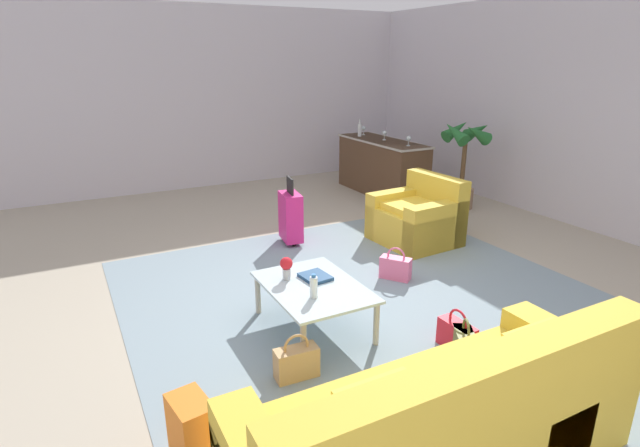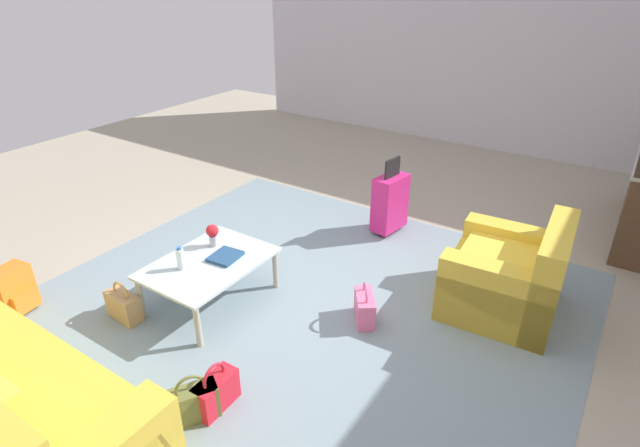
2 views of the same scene
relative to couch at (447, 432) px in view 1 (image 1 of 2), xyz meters
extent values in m
plane|color=#A89E89|center=(-2.19, 0.60, -0.31)|extent=(12.00, 12.00, 0.00)
cube|color=silver|center=(-2.19, 4.66, 1.24)|extent=(10.24, 0.12, 3.10)
cube|color=silver|center=(-7.25, 0.60, 1.24)|extent=(0.12, 8.00, 3.10)
cube|color=gray|center=(-1.59, 0.80, -0.31)|extent=(5.20, 4.40, 0.01)
cube|color=gold|center=(-0.09, 0.00, -0.09)|extent=(0.85, 2.33, 0.45)
cube|color=gold|center=(0.22, 0.00, 0.14)|extent=(0.22, 2.33, 0.91)
cube|color=gold|center=(-0.09, 1.04, -0.02)|extent=(0.85, 0.24, 0.59)
cube|color=yellow|center=(0.06, -0.52, 0.32)|extent=(0.14, 0.40, 0.41)
cube|color=yellow|center=(0.06, 0.52, 0.32)|extent=(0.12, 0.40, 0.40)
cube|color=gold|center=(-3.09, 2.20, -0.09)|extent=(0.99, 0.93, 0.44)
cube|color=gold|center=(-3.11, 2.54, 0.11)|extent=(0.95, 0.26, 0.83)
cube|color=gold|center=(-2.73, 2.22, -0.01)|extent=(0.26, 0.89, 0.60)
cube|color=gold|center=(-3.46, 2.18, -0.01)|extent=(0.26, 0.89, 0.60)
cube|color=yellow|center=(-3.09, 2.15, 0.17)|extent=(0.73, 0.66, 0.08)
cube|color=silver|center=(-1.79, 0.10, 0.08)|extent=(1.05, 0.76, 0.02)
cylinder|color=#ADA899|center=(-2.27, 0.43, -0.12)|extent=(0.05, 0.05, 0.38)
cylinder|color=#ADA899|center=(-1.32, 0.43, -0.12)|extent=(0.05, 0.05, 0.38)
cylinder|color=#ADA899|center=(-2.27, -0.23, -0.12)|extent=(0.05, 0.05, 0.38)
cylinder|color=#ADA899|center=(-1.32, -0.23, -0.12)|extent=(0.05, 0.05, 0.38)
cylinder|color=silver|center=(-1.59, 0.00, 0.19)|extent=(0.06, 0.06, 0.18)
cylinder|color=#2D6BBC|center=(-1.59, 0.00, 0.29)|extent=(0.04, 0.04, 0.02)
cube|color=navy|center=(-1.91, 0.18, 0.11)|extent=(0.28, 0.25, 0.03)
cylinder|color=#B2B7BC|center=(-2.01, -0.05, 0.15)|extent=(0.07, 0.07, 0.10)
sphere|color=red|center=(-2.01, -0.05, 0.25)|extent=(0.11, 0.11, 0.11)
cube|color=#513823|center=(-5.29, 3.20, 0.15)|extent=(1.87, 0.61, 0.92)
cube|color=#ADA899|center=(-5.29, 3.20, 0.60)|extent=(1.91, 0.65, 0.03)
cylinder|color=silver|center=(-5.95, 3.23, 0.61)|extent=(0.07, 0.07, 0.01)
cylinder|color=silver|center=(-5.95, 3.23, 0.66)|extent=(0.01, 0.01, 0.08)
sphere|color=silver|center=(-5.95, 3.23, 0.73)|extent=(0.08, 0.08, 0.08)
cylinder|color=silver|center=(-5.29, 3.23, 0.61)|extent=(0.07, 0.07, 0.01)
cylinder|color=silver|center=(-5.29, 3.23, 0.66)|extent=(0.01, 0.01, 0.08)
sphere|color=silver|center=(-5.29, 3.23, 0.73)|extent=(0.08, 0.08, 0.08)
cylinder|color=silver|center=(-4.64, 3.23, 0.61)|extent=(0.07, 0.07, 0.01)
cylinder|color=silver|center=(-4.64, 3.23, 0.66)|extent=(0.01, 0.01, 0.08)
sphere|color=silver|center=(-4.64, 3.23, 0.73)|extent=(0.08, 0.08, 0.08)
cylinder|color=silver|center=(-5.84, 3.08, 0.72)|extent=(0.07, 0.07, 0.22)
cylinder|color=silver|center=(-5.84, 3.08, 0.87)|extent=(0.03, 0.03, 0.08)
cube|color=#D12375|center=(-3.79, 0.80, 0.04)|extent=(0.43, 0.28, 0.60)
cube|color=black|center=(-3.79, 0.80, 0.44)|extent=(0.24, 0.06, 0.20)
cylinder|color=black|center=(-3.93, 0.82, -0.29)|extent=(0.03, 0.05, 0.05)
cylinder|color=black|center=(-3.66, 0.78, -0.29)|extent=(0.03, 0.05, 0.05)
cube|color=red|center=(-0.96, 0.96, -0.19)|extent=(0.32, 0.15, 0.24)
torus|color=red|center=(-0.96, 0.96, -0.05)|extent=(0.20, 0.02, 0.20)
cube|color=tan|center=(-1.22, -0.33, -0.19)|extent=(0.16, 0.33, 0.24)
torus|color=tan|center=(-1.22, -0.33, -0.05)|extent=(0.03, 0.20, 0.20)
cube|color=olive|center=(-0.81, 0.90, -0.19)|extent=(0.35, 0.28, 0.24)
torus|color=olive|center=(-0.81, 0.90, -0.05)|extent=(0.18, 0.12, 0.20)
cube|color=pink|center=(-2.29, 1.33, -0.19)|extent=(0.34, 0.30, 0.24)
torus|color=pink|center=(-2.29, 1.33, -0.05)|extent=(0.17, 0.13, 0.20)
cube|color=orange|center=(-0.79, -1.20, -0.11)|extent=(0.33, 0.24, 0.40)
cube|color=orange|center=(-0.81, -1.08, -0.19)|extent=(0.22, 0.09, 0.18)
cylinder|color=#84664C|center=(-3.99, 3.80, -0.16)|extent=(0.38, 0.38, 0.31)
cylinder|color=brown|center=(-3.99, 3.80, 0.38)|extent=(0.07, 0.07, 0.76)
cone|color=#23662D|center=(-3.77, 3.80, 0.88)|extent=(0.20, 0.49, 0.38)
cone|color=#23662D|center=(-3.99, 4.02, 0.88)|extent=(0.49, 0.20, 0.38)
cone|color=#23662D|center=(-4.21, 3.80, 0.88)|extent=(0.20, 0.49, 0.38)
cone|color=#23662D|center=(-3.99, 3.58, 0.88)|extent=(0.49, 0.20, 0.38)
camera|label=1|loc=(1.63, -1.64, 1.93)|focal=28.00mm
camera|label=2|loc=(0.66, 2.84, 2.30)|focal=28.00mm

